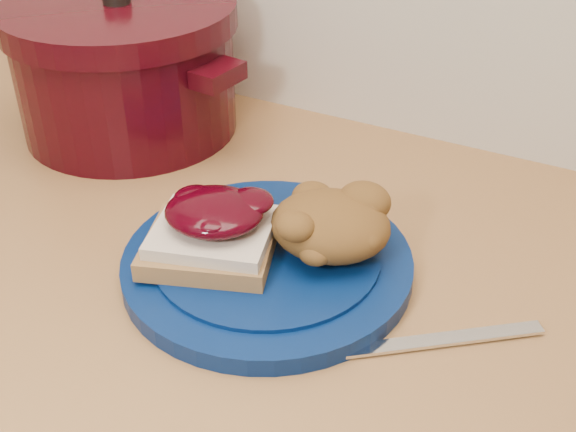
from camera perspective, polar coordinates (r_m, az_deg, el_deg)
The scene contains 6 objects.
plate at distance 0.64m, azimuth -1.64°, elevation -3.77°, with size 0.25×0.25×0.02m, color #051B4C.
sandwich at distance 0.62m, azimuth -6.02°, elevation -1.09°, with size 0.13×0.12×0.05m.
stuffing_mound at distance 0.62m, azimuth 3.37°, elevation -0.75°, with size 0.10×0.09×0.05m, color brown.
butter_knife at distance 0.58m, azimuth 11.59°, elevation -9.60°, with size 0.18×0.01×0.00m, color silver.
dutch_oven at distance 0.87m, azimuth -12.71°, elevation 11.41°, with size 0.32×0.29×0.17m.
pepper_grinder at distance 0.94m, azimuth -14.55°, elevation 12.63°, with size 0.08×0.08×0.14m.
Camera 1 is at (0.25, 1.05, 1.30)m, focal length 45.00 mm.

